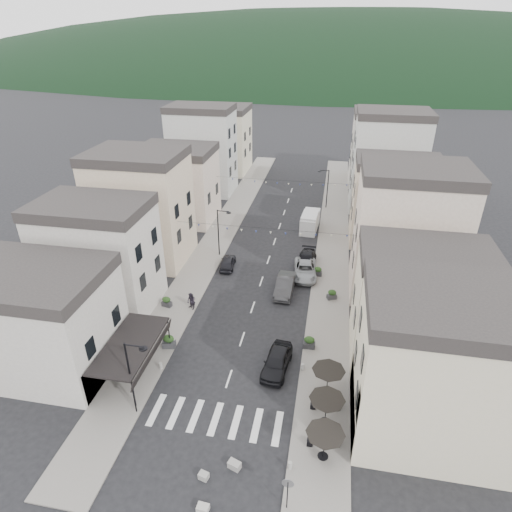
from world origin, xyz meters
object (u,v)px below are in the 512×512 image
(parked_car_c, at_px, (305,270))
(delivery_van, at_px, (310,221))
(parked_car_d, at_px, (307,260))
(pedestrian_a, at_px, (193,301))
(parked_car_a, at_px, (277,361))
(pedestrian_b, at_px, (191,301))
(parked_car_e, at_px, (228,262))
(parked_car_b, at_px, (285,285))

(parked_car_c, bearing_deg, delivery_van, 87.00)
(parked_car_d, relative_size, pedestrian_a, 3.21)
(pedestrian_a, bearing_deg, parked_car_c, 14.64)
(parked_car_a, distance_m, pedestrian_b, 11.56)
(parked_car_a, relative_size, parked_car_c, 0.88)
(parked_car_a, xyz_separation_m, parked_car_e, (-7.97, 15.52, -0.14))
(parked_car_c, height_order, parked_car_e, parked_car_c)
(parked_car_b, xyz_separation_m, delivery_van, (1.39, 16.26, 0.41))
(parked_car_a, relative_size, pedestrian_a, 3.07)
(parked_car_a, relative_size, delivery_van, 0.88)
(delivery_van, distance_m, pedestrian_b, 23.43)
(parked_car_c, distance_m, parked_car_d, 2.31)
(parked_car_b, bearing_deg, parked_car_e, 152.44)
(delivery_van, xyz_separation_m, pedestrian_b, (-10.06, -21.16, -0.22))
(parked_car_c, relative_size, parked_car_d, 1.09)
(parked_car_d, relative_size, parked_car_e, 1.27)
(parked_car_c, height_order, pedestrian_b, pedestrian_b)
(parked_car_d, xyz_separation_m, delivery_van, (-0.41, 10.21, 0.52))
(parked_car_e, relative_size, pedestrian_b, 2.18)
(parked_car_b, relative_size, pedestrian_b, 2.81)
(parked_car_b, bearing_deg, parked_car_a, -84.64)
(parked_car_b, height_order, parked_car_e, parked_car_b)
(parked_car_c, relative_size, pedestrian_a, 3.49)
(delivery_van, height_order, pedestrian_b, delivery_van)
(parked_car_d, bearing_deg, parked_car_c, -88.01)
(pedestrian_b, bearing_deg, parked_car_e, 111.00)
(parked_car_b, relative_size, delivery_van, 0.93)
(parked_car_d, height_order, pedestrian_b, pedestrian_b)
(parked_car_a, relative_size, parked_car_e, 1.22)
(delivery_van, height_order, pedestrian_a, delivery_van)
(parked_car_d, xyz_separation_m, pedestrian_b, (-10.46, -10.95, 0.29))
(parked_car_e, distance_m, pedestrian_a, 8.73)
(delivery_van, relative_size, pedestrian_b, 3.02)
(parked_car_b, relative_size, parked_car_d, 1.01)
(parked_car_b, height_order, parked_car_c, parked_car_b)
(parked_car_d, xyz_separation_m, pedestrian_a, (-10.40, -10.68, 0.17))
(parked_car_c, xyz_separation_m, pedestrian_a, (-10.40, -8.37, 0.14))
(parked_car_a, relative_size, pedestrian_b, 2.66)
(pedestrian_b, bearing_deg, pedestrian_a, 106.90)
(parked_car_d, distance_m, parked_car_e, 9.21)
(pedestrian_b, bearing_deg, parked_car_a, -4.57)
(parked_car_d, bearing_deg, parked_car_a, -91.28)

